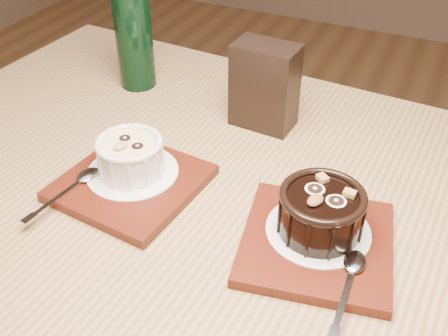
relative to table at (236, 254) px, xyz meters
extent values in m
cube|color=olive|center=(0.00, 0.00, 0.07)|extent=(1.25, 0.88, 0.04)
cylinder|color=olive|center=(-0.53, 0.39, -0.30)|extent=(0.06, 0.06, 0.71)
cube|color=#541A0E|center=(-0.15, -0.02, 0.10)|extent=(0.20, 0.20, 0.01)
cylinder|color=white|center=(-0.16, -0.01, 0.11)|extent=(0.13, 0.13, 0.00)
cylinder|color=white|center=(-0.16, -0.01, 0.13)|extent=(0.09, 0.09, 0.05)
cylinder|color=#E1CF89|center=(-0.16, -0.01, 0.15)|extent=(0.08, 0.08, 0.00)
torus|color=white|center=(-0.16, -0.01, 0.16)|extent=(0.09, 0.09, 0.01)
cylinder|color=black|center=(-0.17, 0.00, 0.16)|extent=(0.02, 0.02, 0.00)
cylinder|color=black|center=(-0.14, -0.01, 0.16)|extent=(0.02, 0.02, 0.00)
ellipsoid|color=tan|center=(-0.16, -0.02, 0.16)|extent=(0.02, 0.02, 0.01)
cube|color=#541A0E|center=(0.12, -0.03, 0.10)|extent=(0.21, 0.21, 0.01)
cylinder|color=white|center=(0.12, -0.01, 0.11)|extent=(0.13, 0.13, 0.00)
cylinder|color=black|center=(0.12, -0.01, 0.13)|extent=(0.10, 0.10, 0.05)
cylinder|color=black|center=(0.12, -0.01, 0.16)|extent=(0.09, 0.09, 0.00)
torus|color=black|center=(0.12, -0.01, 0.16)|extent=(0.10, 0.10, 0.01)
cylinder|color=black|center=(0.10, 0.00, 0.16)|extent=(0.02, 0.02, 0.00)
cylinder|color=black|center=(0.13, -0.01, 0.16)|extent=(0.02, 0.02, 0.00)
ellipsoid|color=brown|center=(0.11, -0.03, 0.16)|extent=(0.02, 0.03, 0.01)
cube|color=olive|center=(0.11, 0.02, 0.16)|extent=(0.02, 0.02, 0.01)
cube|color=olive|center=(0.14, 0.00, 0.16)|extent=(0.02, 0.01, 0.01)
cube|color=black|center=(-0.05, 0.21, 0.16)|extent=(0.10, 0.07, 0.14)
cylinder|color=black|center=(-0.31, 0.24, 0.18)|extent=(0.07, 0.07, 0.18)
camera|label=1|loc=(0.21, -0.49, 0.56)|focal=42.00mm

